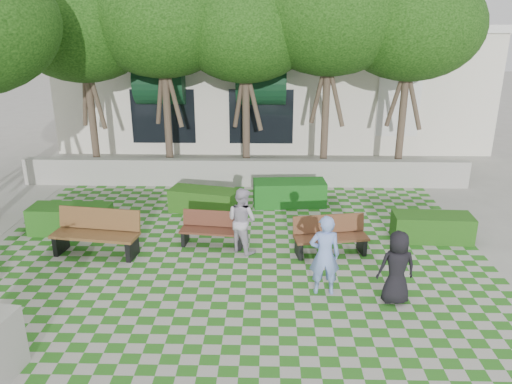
{
  "coord_description": "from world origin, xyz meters",
  "views": [
    {
      "loc": [
        0.78,
        -9.93,
        5.41
      ],
      "look_at": [
        0.5,
        1.5,
        1.4
      ],
      "focal_mm": 35.0,
      "sensor_mm": 36.0,
      "label": 1
    }
  ],
  "objects_px": {
    "bench_mid": "(213,230)",
    "hedge_east": "(432,227)",
    "bench_west": "(97,233)",
    "hedge_midleft": "(204,200)",
    "hedge_midright": "(289,193)",
    "hedge_west": "(71,219)",
    "person_dark": "(397,268)",
    "person_white": "(242,220)",
    "person_blue": "(325,255)",
    "bench_east": "(330,236)"
  },
  "relations": [
    {
      "from": "bench_mid",
      "to": "hedge_east",
      "type": "xyz_separation_m",
      "value": [
        5.56,
        0.42,
        -0.06
      ]
    },
    {
      "from": "bench_mid",
      "to": "hedge_east",
      "type": "distance_m",
      "value": 5.58
    },
    {
      "from": "bench_west",
      "to": "hedge_east",
      "type": "xyz_separation_m",
      "value": [
        8.3,
        0.98,
        -0.18
      ]
    },
    {
      "from": "hedge_midleft",
      "to": "hedge_midright",
      "type": "bearing_deg",
      "value": 13.35
    },
    {
      "from": "hedge_midright",
      "to": "hedge_west",
      "type": "distance_m",
      "value": 6.26
    },
    {
      "from": "hedge_midright",
      "to": "hedge_west",
      "type": "height_order",
      "value": "hedge_midright"
    },
    {
      "from": "hedge_west",
      "to": "person_dark",
      "type": "xyz_separation_m",
      "value": [
        7.77,
        -3.28,
        0.4
      ]
    },
    {
      "from": "hedge_east",
      "to": "person_white",
      "type": "relative_size",
      "value": 1.22
    },
    {
      "from": "bench_mid",
      "to": "person_blue",
      "type": "xyz_separation_m",
      "value": [
        2.51,
        -2.27,
        0.45
      ]
    },
    {
      "from": "bench_mid",
      "to": "hedge_west",
      "type": "relative_size",
      "value": 0.8
    },
    {
      "from": "hedge_east",
      "to": "hedge_midleft",
      "type": "bearing_deg",
      "value": 163.13
    },
    {
      "from": "bench_east",
      "to": "person_white",
      "type": "distance_m",
      "value": 2.16
    },
    {
      "from": "bench_west",
      "to": "person_white",
      "type": "height_order",
      "value": "person_white"
    },
    {
      "from": "hedge_midright",
      "to": "person_dark",
      "type": "height_order",
      "value": "person_dark"
    },
    {
      "from": "bench_mid",
      "to": "hedge_midleft",
      "type": "bearing_deg",
      "value": 109.9
    },
    {
      "from": "bench_mid",
      "to": "bench_east",
      "type": "bearing_deg",
      "value": -1.36
    },
    {
      "from": "hedge_west",
      "to": "person_blue",
      "type": "distance_m",
      "value": 7.05
    },
    {
      "from": "person_white",
      "to": "person_dark",
      "type": "bearing_deg",
      "value": -177.88
    },
    {
      "from": "hedge_west",
      "to": "person_blue",
      "type": "bearing_deg",
      "value": -25.01
    },
    {
      "from": "hedge_midleft",
      "to": "hedge_west",
      "type": "height_order",
      "value": "hedge_west"
    },
    {
      "from": "bench_mid",
      "to": "hedge_midleft",
      "type": "distance_m",
      "value": 2.33
    },
    {
      "from": "hedge_west",
      "to": "bench_west",
      "type": "bearing_deg",
      "value": -48.37
    },
    {
      "from": "bench_mid",
      "to": "hedge_west",
      "type": "xyz_separation_m",
      "value": [
        -3.86,
        0.7,
        -0.04
      ]
    },
    {
      "from": "bench_west",
      "to": "bench_mid",
      "type": "bearing_deg",
      "value": 19.74
    },
    {
      "from": "bench_west",
      "to": "hedge_midright",
      "type": "height_order",
      "value": "bench_west"
    },
    {
      "from": "hedge_midleft",
      "to": "person_white",
      "type": "xyz_separation_m",
      "value": [
        1.26,
        -2.6,
        0.47
      ]
    },
    {
      "from": "hedge_midleft",
      "to": "hedge_west",
      "type": "distance_m",
      "value": 3.69
    },
    {
      "from": "hedge_east",
      "to": "hedge_midright",
      "type": "distance_m",
      "value": 4.31
    },
    {
      "from": "bench_mid",
      "to": "hedge_west",
      "type": "bearing_deg",
      "value": 176.64
    },
    {
      "from": "hedge_midleft",
      "to": "person_dark",
      "type": "distance_m",
      "value": 6.57
    },
    {
      "from": "hedge_midright",
      "to": "bench_mid",
      "type": "bearing_deg",
      "value": -125.06
    },
    {
      "from": "bench_mid",
      "to": "hedge_midright",
      "type": "bearing_deg",
      "value": 61.89
    },
    {
      "from": "hedge_east",
      "to": "person_blue",
      "type": "distance_m",
      "value": 4.1
    },
    {
      "from": "hedge_west",
      "to": "bench_east",
      "type": "bearing_deg",
      "value": -9.46
    },
    {
      "from": "hedge_west",
      "to": "person_white",
      "type": "bearing_deg",
      "value": -12.66
    },
    {
      "from": "person_blue",
      "to": "hedge_west",
      "type": "bearing_deg",
      "value": -25.15
    },
    {
      "from": "hedge_east",
      "to": "person_white",
      "type": "xyz_separation_m",
      "value": [
        -4.82,
        -0.75,
        0.46
      ]
    },
    {
      "from": "person_white",
      "to": "bench_west",
      "type": "bearing_deg",
      "value": 41.18
    },
    {
      "from": "hedge_midright",
      "to": "hedge_midleft",
      "type": "xyz_separation_m",
      "value": [
        -2.54,
        -0.6,
        -0.04
      ]
    },
    {
      "from": "hedge_east",
      "to": "person_dark",
      "type": "relative_size",
      "value": 1.29
    },
    {
      "from": "hedge_west",
      "to": "person_white",
      "type": "height_order",
      "value": "person_white"
    },
    {
      "from": "bench_mid",
      "to": "hedge_midright",
      "type": "relative_size",
      "value": 0.77
    },
    {
      "from": "hedge_east",
      "to": "hedge_midright",
      "type": "height_order",
      "value": "hedge_midright"
    },
    {
      "from": "hedge_west",
      "to": "bench_mid",
      "type": "bearing_deg",
      "value": -10.31
    },
    {
      "from": "hedge_east",
      "to": "hedge_midleft",
      "type": "height_order",
      "value": "hedge_east"
    },
    {
      "from": "bench_east",
      "to": "hedge_midright",
      "type": "xyz_separation_m",
      "value": [
        -0.85,
        3.29,
        -0.07
      ]
    },
    {
      "from": "bench_west",
      "to": "person_dark",
      "type": "distance_m",
      "value": 6.95
    },
    {
      "from": "bench_mid",
      "to": "hedge_midleft",
      "type": "relative_size",
      "value": 0.85
    },
    {
      "from": "bench_east",
      "to": "hedge_midleft",
      "type": "xyz_separation_m",
      "value": [
        -3.38,
        2.69,
        -0.1
      ]
    },
    {
      "from": "hedge_east",
      "to": "person_dark",
      "type": "height_order",
      "value": "person_dark"
    }
  ]
}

